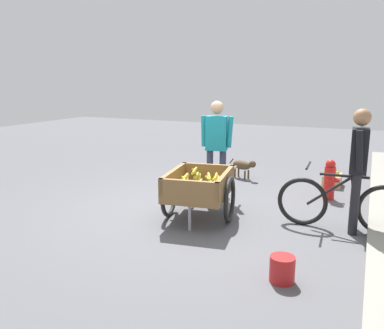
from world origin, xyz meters
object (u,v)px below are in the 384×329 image
(bicycle, at_px, (342,204))
(vendor_person, at_px, (217,140))
(dog, at_px, (243,165))
(plastic_bucket, at_px, (282,269))
(fruit_cart, at_px, (199,189))
(apple_crate, at_px, (332,179))
(cyclist_person, at_px, (358,160))
(fire_hydrant, at_px, (330,180))

(bicycle, bearing_deg, vendor_person, -110.06)
(dog, distance_m, plastic_bucket, 4.15)
(bicycle, distance_m, plastic_bucket, 1.75)
(fruit_cart, distance_m, vendor_person, 1.26)
(vendor_person, distance_m, apple_crate, 2.46)
(plastic_bucket, height_order, apple_crate, apple_crate)
(vendor_person, relative_size, bicycle, 0.97)
(cyclist_person, xyz_separation_m, apple_crate, (-2.28, -0.47, -0.83))
(cyclist_person, relative_size, dog, 2.53)
(bicycle, bearing_deg, cyclist_person, 92.65)
(fruit_cart, distance_m, fire_hydrant, 2.36)
(fruit_cart, distance_m, bicycle, 1.90)
(cyclist_person, relative_size, apple_crate, 3.62)
(cyclist_person, bearing_deg, vendor_person, -108.60)
(vendor_person, bearing_deg, fruit_cart, 9.14)
(fruit_cart, height_order, vendor_person, vendor_person)
(vendor_person, distance_m, fire_hydrant, 1.97)
(cyclist_person, bearing_deg, bicycle, -87.35)
(apple_crate, bearing_deg, vendor_person, -48.26)
(dog, relative_size, apple_crate, 1.43)
(plastic_bucket, distance_m, apple_crate, 3.97)
(apple_crate, bearing_deg, cyclist_person, 11.74)
(fruit_cart, relative_size, bicycle, 1.05)
(bicycle, bearing_deg, fruit_cart, -78.33)
(vendor_person, height_order, bicycle, vendor_person)
(fruit_cart, xyz_separation_m, apple_crate, (-2.67, 1.54, -0.31))
(vendor_person, relative_size, dog, 2.55)
(apple_crate, bearing_deg, fire_hydrant, 2.15)
(dog, height_order, apple_crate, dog)
(vendor_person, height_order, apple_crate, vendor_person)
(vendor_person, relative_size, cyclist_person, 1.01)
(bicycle, height_order, plastic_bucket, bicycle)
(bicycle, distance_m, fire_hydrant, 1.40)
(fire_hydrant, bearing_deg, apple_crate, -177.85)
(vendor_person, distance_m, cyclist_person, 2.32)
(dog, relative_size, fire_hydrant, 0.94)
(vendor_person, height_order, fire_hydrant, vendor_person)
(fruit_cart, relative_size, vendor_person, 1.09)
(dog, bearing_deg, plastic_bucket, 22.68)
(dog, bearing_deg, bicycle, 43.12)
(bicycle, distance_m, apple_crate, 2.32)
(bicycle, xyz_separation_m, apple_crate, (-2.28, -0.32, -0.23))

